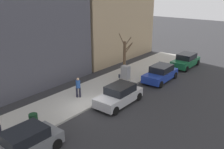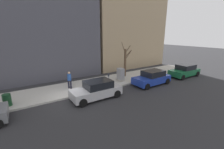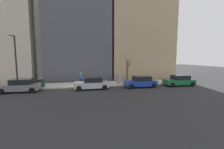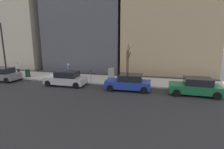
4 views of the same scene
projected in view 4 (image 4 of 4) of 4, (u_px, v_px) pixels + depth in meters
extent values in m
plane|color=#2B2B2D|center=(58.00, 82.00, 19.76)|extent=(120.00, 120.00, 0.00)
cube|color=#B2AFA8|center=(67.00, 77.00, 21.65)|extent=(4.00, 36.00, 0.15)
cube|color=#196038|center=(194.00, 88.00, 15.18)|extent=(1.86, 4.22, 0.70)
cube|color=black|center=(198.00, 81.00, 15.00)|extent=(1.63, 2.22, 0.60)
cylinder|color=black|center=(176.00, 93.00, 14.81)|extent=(0.23, 0.64, 0.64)
cylinder|color=black|center=(175.00, 87.00, 16.42)|extent=(0.23, 0.64, 0.64)
cylinder|color=black|center=(217.00, 96.00, 14.05)|extent=(0.23, 0.64, 0.64)
cylinder|color=black|center=(211.00, 90.00, 15.66)|extent=(0.23, 0.64, 0.64)
cube|color=#1E389E|center=(128.00, 84.00, 16.60)|extent=(1.87, 4.23, 0.70)
cube|color=black|center=(130.00, 78.00, 16.43)|extent=(1.64, 2.23, 0.60)
cylinder|color=black|center=(110.00, 88.00, 16.18)|extent=(0.23, 0.64, 0.64)
cylinder|color=black|center=(114.00, 83.00, 17.80)|extent=(0.23, 0.64, 0.64)
cylinder|color=black|center=(144.00, 90.00, 15.51)|extent=(0.23, 0.64, 0.64)
cylinder|color=black|center=(145.00, 85.00, 17.13)|extent=(0.23, 0.64, 0.64)
cube|color=#B7B7BC|center=(66.00, 80.00, 18.19)|extent=(1.83, 4.21, 0.70)
cube|color=black|center=(67.00, 74.00, 18.01)|extent=(1.62, 2.21, 0.60)
cylinder|color=black|center=(48.00, 84.00, 17.78)|extent=(0.23, 0.64, 0.64)
cylinder|color=black|center=(57.00, 80.00, 19.40)|extent=(0.23, 0.64, 0.64)
cylinder|color=black|center=(76.00, 85.00, 17.09)|extent=(0.23, 0.64, 0.64)
cylinder|color=black|center=(83.00, 81.00, 18.71)|extent=(0.23, 0.64, 0.64)
cube|color=slate|center=(2.00, 76.00, 20.24)|extent=(1.88, 4.23, 0.70)
cube|color=black|center=(2.00, 70.00, 20.05)|extent=(1.64, 2.23, 0.60)
cylinder|color=black|center=(7.00, 80.00, 19.10)|extent=(0.23, 0.64, 0.64)
cylinder|color=black|center=(18.00, 77.00, 20.70)|extent=(0.23, 0.64, 0.64)
cylinder|color=slate|center=(91.00, 77.00, 19.17)|extent=(0.07, 0.07, 1.05)
cube|color=#2D333D|center=(91.00, 71.00, 19.03)|extent=(0.14, 0.10, 0.30)
cube|color=#A8A399|center=(111.00, 80.00, 19.57)|extent=(0.83, 0.61, 0.18)
cube|color=#939399|center=(111.00, 74.00, 19.43)|extent=(0.75, 0.55, 1.25)
cylinder|color=black|center=(4.00, 50.00, 21.32)|extent=(0.18, 0.18, 6.50)
cylinder|color=brown|center=(127.00, 65.00, 20.11)|extent=(0.28, 0.28, 3.34)
cylinder|color=brown|center=(128.00, 49.00, 20.06)|extent=(0.75, 0.13, 1.25)
cylinder|color=brown|center=(129.00, 55.00, 19.50)|extent=(0.74, 0.49, 0.92)
cylinder|color=brown|center=(129.00, 57.00, 19.59)|extent=(0.66, 0.47, 1.11)
cylinder|color=brown|center=(129.00, 51.00, 19.47)|extent=(0.60, 0.41, 0.97)
cylinder|color=#14381E|center=(28.00, 73.00, 21.57)|extent=(0.56, 0.56, 0.90)
cylinder|color=#1E1E2D|center=(69.00, 74.00, 21.36)|extent=(0.16, 0.16, 0.82)
cylinder|color=#1E1E2D|center=(69.00, 74.00, 21.56)|extent=(0.16, 0.16, 0.82)
cylinder|color=#23478C|center=(69.00, 68.00, 21.31)|extent=(0.36, 0.36, 0.62)
sphere|color=tan|center=(68.00, 65.00, 21.22)|extent=(0.22, 0.22, 0.22)
cylinder|color=#1E1E2D|center=(19.00, 72.00, 22.80)|extent=(0.16, 0.16, 0.82)
cylinder|color=#1E1E2D|center=(18.00, 72.00, 22.57)|extent=(0.16, 0.16, 0.82)
cylinder|color=silver|center=(18.00, 66.00, 22.53)|extent=(0.36, 0.36, 0.62)
sphere|color=tan|center=(18.00, 63.00, 22.45)|extent=(0.22, 0.22, 0.22)
cube|color=tan|center=(169.00, 0.00, 25.79)|extent=(12.10, 12.10, 20.57)
cube|color=#BCB29E|center=(24.00, 10.00, 30.26)|extent=(9.45, 9.45, 19.22)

